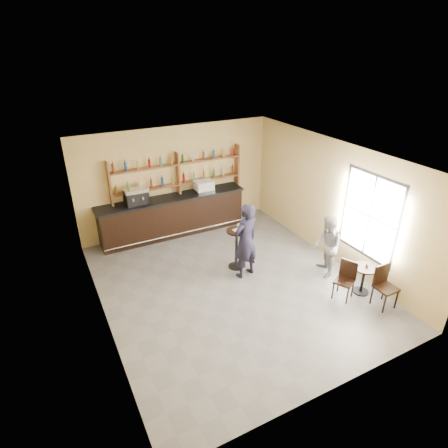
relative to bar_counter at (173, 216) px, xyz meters
name	(u,v)px	position (x,y,z in m)	size (l,w,h in m)	color
floor	(232,284)	(0.32, -3.15, -0.61)	(7.00, 7.00, 0.00)	slate
ceiling	(233,157)	(0.32, -3.15, 2.59)	(7.00, 7.00, 0.00)	white
wall_back	(177,179)	(0.32, 0.35, 0.99)	(7.00, 7.00, 0.00)	tan
wall_front	(342,318)	(0.32, -6.65, 0.99)	(7.00, 7.00, 0.00)	tan
wall_left	(97,258)	(-2.68, -3.15, 0.99)	(7.00, 7.00, 0.00)	tan
wall_right	(334,202)	(3.32, -3.15, 0.99)	(7.00, 7.00, 0.00)	tan
window_pane	(370,216)	(3.31, -4.35, 1.09)	(2.00, 2.00, 0.00)	white
window_frame	(369,216)	(3.30, -4.35, 1.09)	(0.04, 1.70, 2.10)	black
shelf_unit	(178,174)	(0.32, 0.22, 1.20)	(4.00, 0.26, 1.40)	brown
liquor_bottles	(178,169)	(0.32, 0.22, 1.37)	(3.68, 0.10, 1.00)	#8C5919
bar_counter	(173,216)	(0.00, 0.00, 0.00)	(4.48, 0.87, 1.21)	black
espresso_machine	(136,196)	(-1.05, 0.00, 0.83)	(0.63, 0.41, 0.45)	black
pastry_case	(204,186)	(1.04, 0.00, 0.77)	(0.56, 0.45, 0.34)	silver
pedestal_table	(236,249)	(0.79, -2.52, -0.06)	(0.53, 0.53, 1.08)	black
napkin	(237,230)	(0.79, -2.52, 0.48)	(0.17, 0.17, 0.00)	white
donut	(237,229)	(0.80, -2.53, 0.50)	(0.12, 0.12, 0.04)	#BC8245
cup_pedestal	(240,226)	(0.93, -2.42, 0.53)	(0.12, 0.12, 0.10)	white
man_main	(246,241)	(0.80, -2.94, 0.38)	(0.72, 0.47, 1.96)	black
cafe_table	(363,280)	(2.89, -4.84, -0.25)	(0.56, 0.56, 0.70)	black
cup_cafe	(367,265)	(2.94, -4.84, 0.14)	(0.09, 0.09, 0.08)	white
chair_west	(344,281)	(2.34, -4.79, -0.15)	(0.40, 0.40, 0.92)	black
chair_south	(386,288)	(2.94, -5.44, -0.11)	(0.43, 0.43, 0.99)	black
patron_second	(327,247)	(2.61, -3.84, 0.19)	(0.78, 0.61, 1.60)	gray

